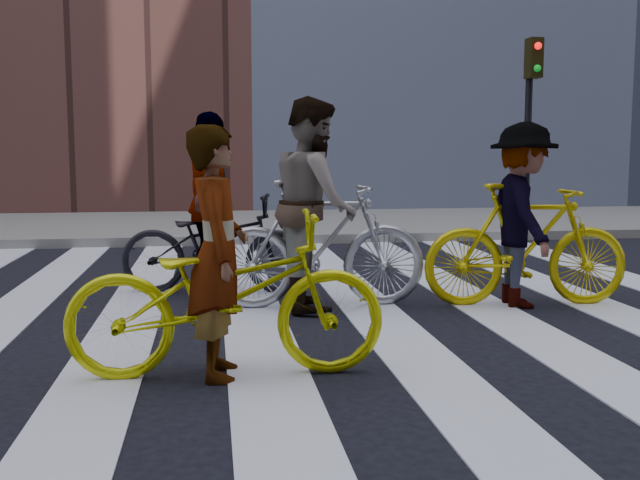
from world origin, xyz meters
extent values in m
plane|color=black|center=(0.00, 0.00, 0.00)|extent=(100.00, 100.00, 0.00)
cube|color=gray|center=(0.00, 7.50, 0.07)|extent=(100.00, 5.00, 0.15)
cube|color=white|center=(-2.75, 0.00, 0.01)|extent=(0.55, 10.00, 0.01)
cube|color=white|center=(-1.65, 0.00, 0.01)|extent=(0.55, 10.00, 0.01)
cube|color=white|center=(-0.55, 0.00, 0.01)|extent=(0.55, 10.00, 0.01)
cube|color=white|center=(0.55, 0.00, 0.01)|extent=(0.55, 10.00, 0.01)
cube|color=white|center=(1.65, 0.00, 0.01)|extent=(0.55, 10.00, 0.01)
cube|color=white|center=(2.75, 0.00, 0.01)|extent=(0.55, 10.00, 0.01)
cylinder|color=black|center=(4.40, 5.40, 1.60)|extent=(0.12, 0.12, 3.20)
cube|color=black|center=(4.40, 5.25, 3.00)|extent=(0.22, 0.28, 0.65)
sphere|color=red|center=(4.40, 5.10, 3.18)|extent=(0.12, 0.12, 0.12)
sphere|color=#0CCC26|center=(4.40, 5.10, 2.82)|extent=(0.12, 0.12, 0.12)
imported|color=#D7DC0C|center=(-0.82, -1.87, 0.55)|extent=(2.10, 0.77, 1.09)
imported|color=#B1B3BB|center=(0.09, 0.20, 0.61)|extent=(2.04, 0.60, 1.22)
imported|color=#CEB80B|center=(2.06, 0.00, 0.59)|extent=(2.01, 0.74, 1.18)
imported|color=black|center=(-0.88, 1.09, 0.52)|extent=(2.06, 1.00, 1.04)
imported|color=slate|center=(-0.87, -1.87, 0.83)|extent=(0.41, 0.61, 1.65)
imported|color=slate|center=(0.04, 0.20, 0.99)|extent=(0.76, 0.97, 1.98)
imported|color=slate|center=(2.01, 0.00, 0.88)|extent=(0.76, 1.19, 1.75)
imported|color=slate|center=(-0.93, 1.09, 0.94)|extent=(0.63, 1.17, 1.89)
camera|label=1|loc=(-0.90, -6.73, 1.49)|focal=42.00mm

